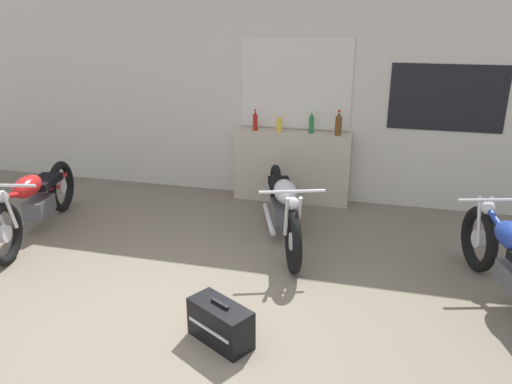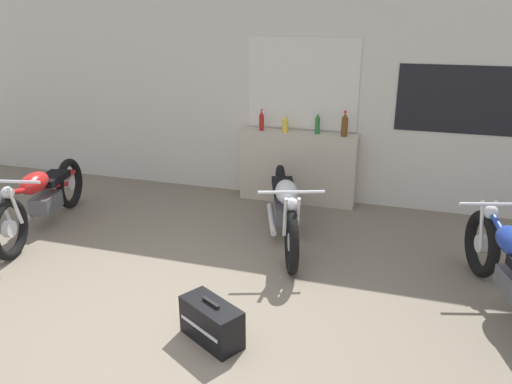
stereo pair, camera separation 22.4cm
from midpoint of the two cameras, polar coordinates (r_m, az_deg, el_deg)
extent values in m
plane|color=#706656|center=(4.03, -9.73, -16.82)|extent=(24.00, 24.00, 0.00)
cube|color=beige|center=(6.61, 3.46, 11.30)|extent=(10.00, 0.06, 2.80)
cube|color=silver|center=(6.49, 6.36, 12.16)|extent=(1.36, 0.01, 1.08)
cube|color=beige|center=(6.48, 6.35, 12.16)|extent=(1.42, 0.01, 1.14)
cube|color=black|center=(6.41, 22.81, 9.69)|extent=(1.33, 0.01, 0.79)
cube|color=#B7AD99|center=(6.58, 5.76, 2.83)|extent=(1.51, 0.28, 0.93)
cylinder|color=maroon|center=(6.51, 1.64, 7.91)|extent=(0.06, 0.06, 0.20)
cone|color=maroon|center=(6.49, 1.65, 9.01)|extent=(0.05, 0.05, 0.06)
cylinder|color=red|center=(6.48, 1.65, 9.34)|extent=(0.02, 0.02, 0.02)
cylinder|color=gold|center=(6.43, 4.38, 7.54)|extent=(0.07, 0.07, 0.17)
cone|color=gold|center=(6.41, 4.40, 8.47)|extent=(0.06, 0.06, 0.05)
cylinder|color=silver|center=(6.40, 4.41, 8.75)|extent=(0.03, 0.03, 0.02)
cylinder|color=#23662D|center=(6.39, 8.05, 7.52)|extent=(0.06, 0.06, 0.21)
cone|color=#23662D|center=(6.36, 8.10, 8.68)|extent=(0.05, 0.05, 0.06)
cylinder|color=silver|center=(6.35, 8.12, 9.04)|extent=(0.02, 0.02, 0.02)
cylinder|color=#5B3814|center=(6.30, 11.10, 7.27)|extent=(0.08, 0.08, 0.23)
cone|color=#5B3814|center=(6.27, 11.19, 8.57)|extent=(0.07, 0.07, 0.06)
cylinder|color=red|center=(6.27, 11.21, 8.97)|extent=(0.03, 0.03, 0.03)
torus|color=black|center=(5.25, 25.52, -5.37)|extent=(0.28, 0.65, 0.64)
cylinder|color=silver|center=(5.25, 25.52, -5.37)|extent=(0.12, 0.18, 0.17)
cylinder|color=silver|center=(5.09, 25.56, -3.38)|extent=(0.08, 0.16, 0.45)
cylinder|color=silver|center=(5.14, 26.78, -3.36)|extent=(0.08, 0.16, 0.45)
cylinder|color=silver|center=(4.98, 26.87, -1.27)|extent=(0.62, 0.21, 0.03)
sphere|color=silver|center=(5.06, 26.42, -2.08)|extent=(0.13, 0.13, 0.13)
torus|color=black|center=(4.81, 5.43, -5.75)|extent=(0.29, 0.62, 0.63)
cylinder|color=silver|center=(4.81, 5.43, -5.75)|extent=(0.12, 0.18, 0.17)
torus|color=black|center=(6.15, 3.83, 0.19)|extent=(0.29, 0.62, 0.63)
cylinder|color=silver|center=(6.15, 3.83, 0.19)|extent=(0.12, 0.18, 0.17)
cube|color=#4C4C51|center=(5.55, 4.45, -2.28)|extent=(0.34, 0.46, 0.19)
cylinder|color=#B2B2B7|center=(5.48, 4.50, -0.47)|extent=(0.49, 1.28, 0.40)
ellipsoid|color=#B2B2B7|center=(5.26, 4.74, -0.01)|extent=(0.39, 0.55, 0.22)
cube|color=black|center=(5.67, 4.28, 0.66)|extent=(0.39, 0.55, 0.08)
cube|color=#B2B2B7|center=(6.02, 3.94, 1.23)|extent=(0.23, 0.32, 0.04)
cylinder|color=silver|center=(4.79, 6.13, -2.89)|extent=(0.09, 0.18, 0.45)
cylinder|color=silver|center=(4.77, 4.70, -2.91)|extent=(0.09, 0.18, 0.45)
cylinder|color=silver|center=(4.76, 5.40, -0.03)|extent=(0.62, 0.24, 0.03)
sphere|color=silver|center=(4.74, 5.44, -1.41)|extent=(0.13, 0.13, 0.13)
cylinder|color=silver|center=(5.68, 2.90, -3.08)|extent=(0.32, 0.78, 0.06)
torus|color=black|center=(5.59, -25.35, -3.85)|extent=(0.23, 0.64, 0.64)
cylinder|color=silver|center=(5.59, -25.35, -3.85)|extent=(0.10, 0.18, 0.17)
torus|color=black|center=(6.77, -19.64, 0.93)|extent=(0.23, 0.64, 0.64)
cylinder|color=silver|center=(6.77, -19.64, 0.93)|extent=(0.10, 0.18, 0.17)
cube|color=#4C4C51|center=(6.23, -21.92, -1.14)|extent=(0.30, 0.44, 0.19)
cylinder|color=#B21919|center=(6.17, -22.14, 0.49)|extent=(0.34, 1.27, 0.40)
ellipsoid|color=#B21919|center=(5.98, -23.05, 0.96)|extent=(0.34, 0.52, 0.22)
cube|color=black|center=(6.34, -21.36, 1.45)|extent=(0.34, 0.52, 0.08)
cube|color=#B21919|center=(6.65, -20.08, 1.90)|extent=(0.20, 0.31, 0.04)
cylinder|color=silver|center=(5.54, -24.81, -1.41)|extent=(0.07, 0.17, 0.45)
cylinder|color=silver|center=(5.60, -25.88, -1.36)|extent=(0.07, 0.17, 0.45)
cylinder|color=silver|center=(5.55, -25.35, 1.09)|extent=(0.63, 0.17, 0.03)
sphere|color=silver|center=(5.54, -25.49, -0.09)|extent=(0.13, 0.13, 0.13)
cylinder|color=silver|center=(6.42, -22.52, -1.84)|extent=(0.23, 0.78, 0.06)
cube|color=black|center=(3.94, -3.42, -14.64)|extent=(0.57, 0.46, 0.32)
cube|color=silver|center=(3.88, -4.85, -15.30)|extent=(0.39, 0.23, 0.02)
cube|color=black|center=(3.84, -3.48, -12.51)|extent=(0.17, 0.11, 0.02)
camera|label=1|loc=(0.11, -88.70, 0.47)|focal=35.00mm
camera|label=2|loc=(0.11, 91.30, -0.47)|focal=35.00mm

